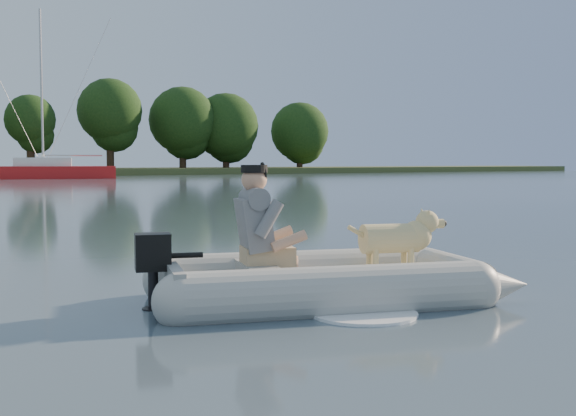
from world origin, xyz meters
TOP-DOWN VIEW (x-y plane):
  - water at (0.00, 0.00)m, footprint 160.00×160.00m
  - dinghy at (-0.49, 0.36)m, footprint 5.64×4.96m
  - man at (-1.12, 0.62)m, footprint 0.86×0.80m
  - dog at (0.13, 0.21)m, footprint 0.97×0.59m
  - outboard_motor at (-2.03, 0.87)m, footprint 0.47×0.40m
  - sailboat at (9.88, 48.94)m, footprint 9.50×5.31m

SIDE VIEW (x-z plane):
  - water at x=0.00m, z-range 0.00..0.00m
  - outboard_motor at x=-2.03m, z-range -0.08..0.69m
  - dog at x=0.13m, z-range 0.20..0.81m
  - sailboat at x=9.88m, z-range -5.71..6.81m
  - dinghy at x=-0.49m, z-range -0.10..1.26m
  - man at x=-1.12m, z-range 0.23..1.29m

